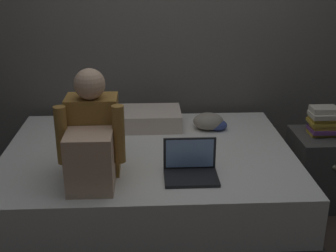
{
  "coord_description": "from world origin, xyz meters",
  "views": [
    {
      "loc": [
        -0.2,
        -2.49,
        1.79
      ],
      "look_at": [
        -0.07,
        0.1,
        0.79
      ],
      "focal_mm": 47.73,
      "sensor_mm": 36.0,
      "label": 1
    }
  ],
  "objects_px": {
    "pillow": "(144,118)",
    "clothes_pile": "(210,122)",
    "book_stack": "(324,121)",
    "nightstand": "(321,169)",
    "laptop": "(190,168)",
    "bed": "(149,185)",
    "person_sitting": "(92,139)"
  },
  "relations": [
    {
      "from": "pillow",
      "to": "clothes_pile",
      "type": "xyz_separation_m",
      "value": [
        0.5,
        -0.08,
        -0.01
      ]
    },
    {
      "from": "book_stack",
      "to": "clothes_pile",
      "type": "distance_m",
      "value": 0.83
    },
    {
      "from": "nightstand",
      "to": "clothes_pile",
      "type": "bearing_deg",
      "value": 166.37
    },
    {
      "from": "laptop",
      "to": "clothes_pile",
      "type": "distance_m",
      "value": 0.79
    },
    {
      "from": "clothes_pile",
      "to": "pillow",
      "type": "bearing_deg",
      "value": 170.47
    },
    {
      "from": "pillow",
      "to": "book_stack",
      "type": "height_order",
      "value": "book_stack"
    },
    {
      "from": "bed",
      "to": "book_stack",
      "type": "distance_m",
      "value": 1.35
    },
    {
      "from": "bed",
      "to": "pillow",
      "type": "distance_m",
      "value": 0.56
    },
    {
      "from": "bed",
      "to": "person_sitting",
      "type": "relative_size",
      "value": 3.05
    },
    {
      "from": "bed",
      "to": "clothes_pile",
      "type": "height_order",
      "value": "clothes_pile"
    },
    {
      "from": "pillow",
      "to": "book_stack",
      "type": "distance_m",
      "value": 1.33
    },
    {
      "from": "laptop",
      "to": "nightstand",
      "type": "bearing_deg",
      "value": 28.18
    },
    {
      "from": "laptop",
      "to": "book_stack",
      "type": "relative_size",
      "value": 1.46
    },
    {
      "from": "person_sitting",
      "to": "laptop",
      "type": "xyz_separation_m",
      "value": [
        0.58,
        -0.0,
        -0.2
      ]
    },
    {
      "from": "laptop",
      "to": "pillow",
      "type": "relative_size",
      "value": 0.57
    },
    {
      "from": "nightstand",
      "to": "book_stack",
      "type": "distance_m",
      "value": 0.38
    },
    {
      "from": "bed",
      "to": "person_sitting",
      "type": "height_order",
      "value": "person_sitting"
    },
    {
      "from": "person_sitting",
      "to": "book_stack",
      "type": "relative_size",
      "value": 2.99
    },
    {
      "from": "pillow",
      "to": "clothes_pile",
      "type": "height_order",
      "value": "pillow"
    },
    {
      "from": "laptop",
      "to": "book_stack",
      "type": "xyz_separation_m",
      "value": [
        1.03,
        0.57,
        0.06
      ]
    },
    {
      "from": "person_sitting",
      "to": "pillow",
      "type": "distance_m",
      "value": 0.92
    },
    {
      "from": "nightstand",
      "to": "pillow",
      "type": "relative_size",
      "value": 0.99
    },
    {
      "from": "bed",
      "to": "laptop",
      "type": "height_order",
      "value": "laptop"
    },
    {
      "from": "clothes_pile",
      "to": "person_sitting",
      "type": "bearing_deg",
      "value": -136.53
    },
    {
      "from": "person_sitting",
      "to": "nightstand",
      "type": "bearing_deg",
      "value": 19.01
    },
    {
      "from": "person_sitting",
      "to": "laptop",
      "type": "distance_m",
      "value": 0.61
    },
    {
      "from": "person_sitting",
      "to": "clothes_pile",
      "type": "xyz_separation_m",
      "value": [
        0.8,
        0.76,
        -0.19
      ]
    },
    {
      "from": "nightstand",
      "to": "book_stack",
      "type": "xyz_separation_m",
      "value": [
        -0.02,
        0.01,
        0.38
      ]
    },
    {
      "from": "bed",
      "to": "book_stack",
      "type": "xyz_separation_m",
      "value": [
        1.28,
        0.18,
        0.39
      ]
    },
    {
      "from": "nightstand",
      "to": "person_sitting",
      "type": "bearing_deg",
      "value": -160.99
    },
    {
      "from": "laptop",
      "to": "book_stack",
      "type": "height_order",
      "value": "book_stack"
    },
    {
      "from": "person_sitting",
      "to": "pillow",
      "type": "height_order",
      "value": "person_sitting"
    }
  ]
}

